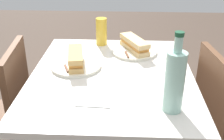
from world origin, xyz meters
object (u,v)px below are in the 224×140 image
at_px(dining_table, 112,99).
at_px(beer_glass, 101,32).
at_px(knife_far, 126,52).
at_px(plate_near, 76,66).
at_px(plate_far, 134,51).
at_px(water_bottle, 175,80).
at_px(chair_far, 2,114).
at_px(baguette_sandwich_far, 134,44).
at_px(baguette_sandwich_near, 76,58).
at_px(knife_near, 65,65).

height_order(dining_table, beer_glass, beer_glass).
bearing_deg(knife_far, beer_glass, 42.86).
bearing_deg(dining_table, plate_near, 70.54).
bearing_deg(plate_far, water_bottle, -166.72).
relative_size(chair_far, baguette_sandwich_far, 3.72).
height_order(baguette_sandwich_near, knife_near, baguette_sandwich_near).
bearing_deg(baguette_sandwich_far, dining_table, 157.35).
height_order(dining_table, chair_far, chair_far).
bearing_deg(knife_far, baguette_sandwich_near, 123.89).
height_order(baguette_sandwich_near, plate_far, baguette_sandwich_near).
relative_size(baguette_sandwich_far, beer_glass, 1.47).
bearing_deg(plate_far, plate_near, 124.49).
bearing_deg(plate_far, dining_table, 157.35).
bearing_deg(knife_near, baguette_sandwich_near, -68.38).
height_order(baguette_sandwich_near, baguette_sandwich_far, same).
distance_m(plate_near, water_bottle, 0.57).
height_order(plate_near, baguette_sandwich_near, baguette_sandwich_near).
height_order(baguette_sandwich_far, water_bottle, water_bottle).
height_order(plate_near, water_bottle, water_bottle).
bearing_deg(water_bottle, baguette_sandwich_far, 13.28).
bearing_deg(baguette_sandwich_far, water_bottle, -166.72).
height_order(chair_far, knife_far, chair_far).
distance_m(plate_far, knife_far, 0.06).
bearing_deg(baguette_sandwich_near, knife_far, -56.11).
distance_m(plate_far, water_bottle, 0.58).
bearing_deg(plate_near, baguette_sandwich_far, -55.51).
distance_m(dining_table, baguette_sandwich_near, 0.27).
xyz_separation_m(plate_near, plate_far, (0.20, -0.29, 0.00)).
relative_size(dining_table, water_bottle, 2.95).
bearing_deg(baguette_sandwich_far, plate_near, 124.49).
bearing_deg(plate_far, baguette_sandwich_far, 180.00).
distance_m(dining_table, chair_far, 0.59).
bearing_deg(knife_near, plate_far, -57.23).
bearing_deg(baguette_sandwich_near, plate_near, 180.00).
height_order(baguette_sandwich_near, knife_far, baguette_sandwich_near).
relative_size(knife_near, beer_glass, 1.08).
relative_size(baguette_sandwich_near, baguette_sandwich_far, 0.97).
bearing_deg(plate_far, knife_far, 127.42).
relative_size(plate_far, water_bottle, 0.80).
relative_size(knife_near, knife_far, 0.96).
relative_size(plate_near, knife_far, 1.40).
relative_size(plate_near, water_bottle, 0.80).
bearing_deg(baguette_sandwich_near, baguette_sandwich_far, -55.51).
relative_size(chair_far, beer_glass, 5.47).
bearing_deg(knife_near, chair_far, 95.81).
bearing_deg(dining_table, knife_far, -15.36).
height_order(dining_table, baguette_sandwich_far, baguette_sandwich_far).
bearing_deg(chair_far, dining_table, -90.86).
bearing_deg(plate_far, baguette_sandwich_near, 124.49).
xyz_separation_m(dining_table, plate_near, (0.06, 0.18, 0.15)).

